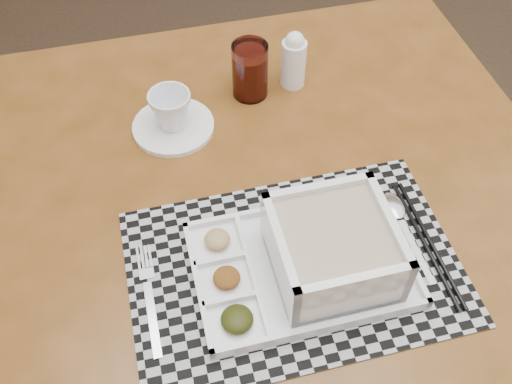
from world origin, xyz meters
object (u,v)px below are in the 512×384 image
serving_tray (322,254)px  creamer_bottle (294,60)px  dining_table (265,239)px  cup (171,110)px  juice_glass (250,72)px

serving_tray → creamer_bottle: size_ratio=2.79×
dining_table → creamer_bottle: 0.35m
cup → creamer_bottle: 0.26m
serving_tray → creamer_bottle: (0.06, 0.42, 0.01)m
serving_tray → dining_table: bearing=114.6°
cup → juice_glass: bearing=22.7°
serving_tray → cup: (-0.18, 0.34, 0.00)m
dining_table → juice_glass: (0.03, 0.29, 0.13)m
dining_table → creamer_bottle: (0.12, 0.30, 0.14)m
cup → creamer_bottle: size_ratio=0.65×
juice_glass → serving_tray: bearing=-86.4°
juice_glass → creamer_bottle: size_ratio=0.94×
dining_table → juice_glass: size_ratio=9.91×
juice_glass → creamer_bottle: 0.09m
cup → creamer_bottle: (0.24, 0.08, 0.01)m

